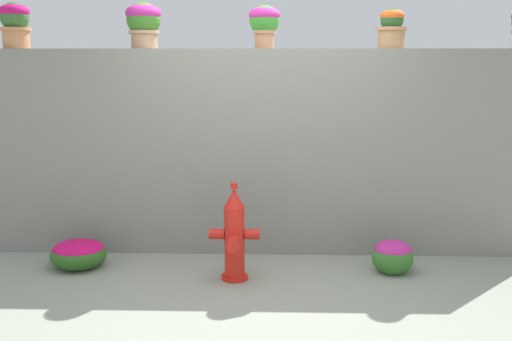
# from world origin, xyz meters

# --- Properties ---
(ground_plane) EXTENTS (24.00, 24.00, 0.00)m
(ground_plane) POSITION_xyz_m (0.00, 0.00, 0.00)
(ground_plane) COLOR gray
(stone_wall) EXTENTS (5.41, 0.32, 1.97)m
(stone_wall) POSITION_xyz_m (0.00, 1.23, 0.99)
(stone_wall) COLOR gray
(stone_wall) RESTS_ON ground
(potted_plant_0) EXTENTS (0.29, 0.29, 0.43)m
(potted_plant_0) POSITION_xyz_m (-2.35, 1.24, 2.22)
(potted_plant_0) COLOR #C47E51
(potted_plant_0) RESTS_ON stone_wall
(potted_plant_1) EXTENTS (0.34, 0.34, 0.43)m
(potted_plant_1) POSITION_xyz_m (-1.14, 1.27, 2.23)
(potted_plant_1) COLOR tan
(potted_plant_1) RESTS_ON stone_wall
(potted_plant_2) EXTENTS (0.29, 0.29, 0.40)m
(potted_plant_2) POSITION_xyz_m (-0.00, 1.23, 2.22)
(potted_plant_2) COLOR #AC7251
(potted_plant_2) RESTS_ON stone_wall
(potted_plant_3) EXTENTS (0.29, 0.29, 0.37)m
(potted_plant_3) POSITION_xyz_m (1.18, 1.23, 2.17)
(potted_plant_3) COLOR #B18052
(potted_plant_3) RESTS_ON stone_wall
(fire_hydrant) EXTENTS (0.44, 0.35, 0.85)m
(fire_hydrant) POSITION_xyz_m (-0.24, 0.43, 0.39)
(fire_hydrant) COLOR red
(fire_hydrant) RESTS_ON ground
(flower_bush_left) EXTENTS (0.51, 0.46, 0.26)m
(flower_bush_left) POSITION_xyz_m (-1.69, 0.68, 0.14)
(flower_bush_left) COLOR #2B5A1E
(flower_bush_left) RESTS_ON ground
(flower_bush_right) EXTENTS (0.37, 0.33, 0.31)m
(flower_bush_right) POSITION_xyz_m (1.16, 0.62, 0.16)
(flower_bush_right) COLOR #35722A
(flower_bush_right) RESTS_ON ground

